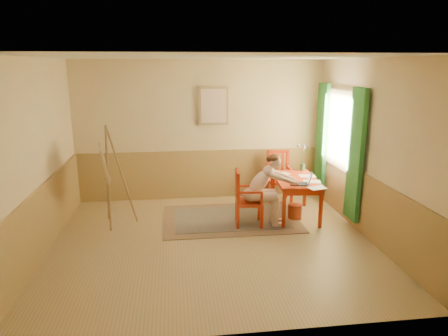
{
  "coord_description": "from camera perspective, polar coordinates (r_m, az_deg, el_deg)",
  "views": [
    {
      "loc": [
        -0.56,
        -5.81,
        2.7
      ],
      "look_at": [
        0.25,
        0.55,
        1.05
      ],
      "focal_mm": 32.39,
      "sensor_mm": 36.0,
      "label": 1
    }
  ],
  "objects": [
    {
      "name": "chair_left",
      "position": [
        6.9,
        3.16,
        -4.31
      ],
      "size": [
        0.49,
        0.47,
        0.97
      ],
      "color": "#BB3110",
      "rests_on": "room"
    },
    {
      "name": "chair_back",
      "position": [
        8.22,
        7.78,
        -1.17
      ],
      "size": [
        0.46,
        0.48,
        1.02
      ],
      "color": "#BB3110",
      "rests_on": "room"
    },
    {
      "name": "wastebasket",
      "position": [
        7.42,
        9.96,
        -6.06
      ],
      "size": [
        0.28,
        0.28,
        0.26
      ],
      "primitive_type": "cylinder",
      "rotation": [
        0.0,
        0.0,
        -0.16
      ],
      "color": "#C74D2B",
      "rests_on": "room"
    },
    {
      "name": "room",
      "position": [
        5.98,
        -1.71,
        1.87
      ],
      "size": [
        5.04,
        4.54,
        2.84
      ],
      "color": "tan",
      "rests_on": "ground"
    },
    {
      "name": "easel",
      "position": [
        7.04,
        -16.26,
        0.15
      ],
      "size": [
        0.65,
        0.78,
        1.75
      ],
      "color": "olive",
      "rests_on": "room"
    },
    {
      "name": "rug",
      "position": [
        7.33,
        0.96,
        -7.13
      ],
      "size": [
        2.41,
        1.61,
        0.02
      ],
      "color": "#8C7251",
      "rests_on": "room"
    },
    {
      "name": "table",
      "position": [
        7.36,
        10.11,
        -2.14
      ],
      "size": [
        0.81,
        1.25,
        0.72
      ],
      "color": "#BB3110",
      "rests_on": "room"
    },
    {
      "name": "figure",
      "position": [
        6.87,
        5.73,
        -2.64
      ],
      "size": [
        0.95,
        0.44,
        1.26
      ],
      "color": "beige",
      "rests_on": "room"
    },
    {
      "name": "wall_portrait",
      "position": [
        8.1,
        -1.5,
        8.74
      ],
      "size": [
        0.6,
        0.05,
        0.76
      ],
      "color": "#A08759",
      "rests_on": "room"
    },
    {
      "name": "papers",
      "position": [
        7.28,
        11.23,
        -1.61
      ],
      "size": [
        0.76,
        1.21,
        0.0
      ],
      "color": "white",
      "rests_on": "table"
    },
    {
      "name": "wainscot",
      "position": [
        6.99,
        -2.3,
        -3.94
      ],
      "size": [
        5.0,
        4.5,
        1.0
      ],
      "color": "#A58247",
      "rests_on": "room"
    },
    {
      "name": "laptop",
      "position": [
        6.99,
        11.02,
        -1.94
      ],
      "size": [
        0.4,
        0.3,
        0.22
      ],
      "color": "#1E2338",
      "rests_on": "table"
    },
    {
      "name": "window",
      "position": [
        7.65,
        15.82,
        3.67
      ],
      "size": [
        0.12,
        2.01,
        2.2
      ],
      "color": "white",
      "rests_on": "room"
    },
    {
      "name": "vase",
      "position": [
        7.85,
        11.04,
        1.31
      ],
      "size": [
        0.18,
        0.26,
        0.52
      ],
      "color": "#3F724C",
      "rests_on": "table"
    }
  ]
}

